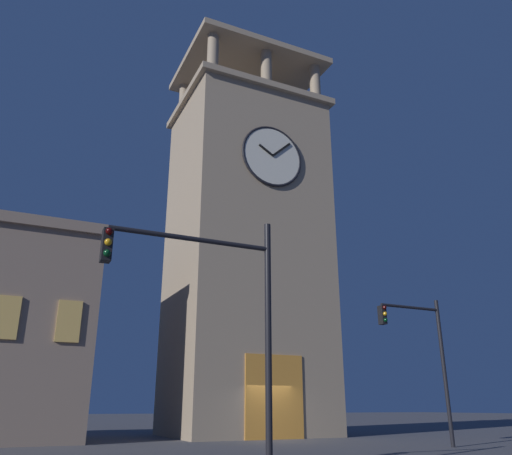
# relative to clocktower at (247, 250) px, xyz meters

# --- Properties ---
(ground_plane) EXTENTS (200.00, 200.00, 0.00)m
(ground_plane) POSITION_rel_clocktower_xyz_m (0.30, 4.02, -10.53)
(ground_plane) COLOR #4C4C51
(clocktower) EXTENTS (9.01, 7.59, 25.61)m
(clocktower) POSITION_rel_clocktower_xyz_m (0.00, 0.00, 0.00)
(clocktower) COLOR gray
(clocktower) RESTS_ON ground_plane
(traffic_signal_near) EXTENTS (4.17, 0.41, 5.97)m
(traffic_signal_near) POSITION_rel_clocktower_xyz_m (7.88, 15.98, -6.63)
(traffic_signal_near) COLOR black
(traffic_signal_near) RESTS_ON ground_plane
(traffic_signal_mid) EXTENTS (3.14, 0.41, 5.81)m
(traffic_signal_mid) POSITION_rel_clocktower_xyz_m (-3.13, 10.81, -6.70)
(traffic_signal_mid) COLOR black
(traffic_signal_mid) RESTS_ON ground_plane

